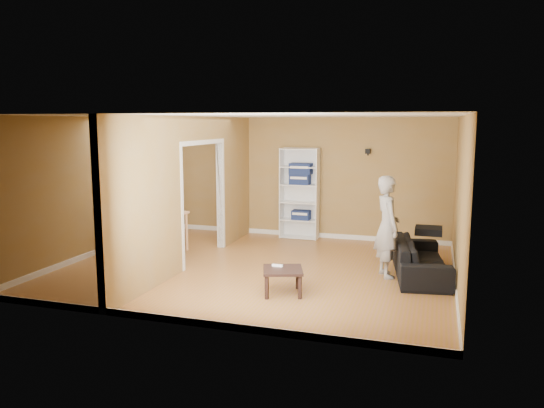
{
  "coord_description": "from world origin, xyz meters",
  "views": [
    {
      "loc": [
        2.91,
        -8.41,
        2.49
      ],
      "look_at": [
        0.2,
        0.2,
        1.1
      ],
      "focal_mm": 35.0,
      "sensor_mm": 36.0,
      "label": 1
    }
  ],
  "objects_px": {
    "bookshelf": "(300,193)",
    "chair_far": "(164,221)",
    "coffee_table": "(283,272)",
    "chair_near": "(137,232)",
    "chair_left": "(121,223)",
    "sofa": "(421,253)",
    "dining_table": "(151,216)",
    "person": "(388,218)"
  },
  "relations": [
    {
      "from": "sofa",
      "to": "chair_near",
      "type": "distance_m",
      "value": 5.05
    },
    {
      "from": "bookshelf",
      "to": "chair_far",
      "type": "xyz_separation_m",
      "value": [
        -2.46,
        -1.57,
        -0.48
      ]
    },
    {
      "from": "dining_table",
      "to": "chair_near",
      "type": "distance_m",
      "value": 0.57
    },
    {
      "from": "chair_left",
      "to": "chair_far",
      "type": "distance_m",
      "value": 0.84
    },
    {
      "from": "bookshelf",
      "to": "coffee_table",
      "type": "xyz_separation_m",
      "value": [
        0.73,
        -3.82,
        -0.65
      ]
    },
    {
      "from": "bookshelf",
      "to": "chair_left",
      "type": "distance_m",
      "value": 3.78
    },
    {
      "from": "bookshelf",
      "to": "chair_left",
      "type": "height_order",
      "value": "bookshelf"
    },
    {
      "from": "dining_table",
      "to": "person",
      "type": "bearing_deg",
      "value": -4.25
    },
    {
      "from": "sofa",
      "to": "dining_table",
      "type": "height_order",
      "value": "dining_table"
    },
    {
      "from": "chair_left",
      "to": "chair_far",
      "type": "relative_size",
      "value": 1.04
    },
    {
      "from": "sofa",
      "to": "chair_left",
      "type": "bearing_deg",
      "value": 80.27
    },
    {
      "from": "sofa",
      "to": "coffee_table",
      "type": "xyz_separation_m",
      "value": [
        -1.89,
        -1.57,
        -0.06
      ]
    },
    {
      "from": "person",
      "to": "chair_left",
      "type": "distance_m",
      "value": 5.24
    },
    {
      "from": "sofa",
      "to": "person",
      "type": "distance_m",
      "value": 0.82
    },
    {
      "from": "bookshelf",
      "to": "sofa",
      "type": "bearing_deg",
      "value": -40.6
    },
    {
      "from": "coffee_table",
      "to": "dining_table",
      "type": "height_order",
      "value": "dining_table"
    },
    {
      "from": "dining_table",
      "to": "chair_left",
      "type": "bearing_deg",
      "value": 178.11
    },
    {
      "from": "bookshelf",
      "to": "person",
      "type": "bearing_deg",
      "value": -49.54
    },
    {
      "from": "chair_near",
      "to": "chair_far",
      "type": "relative_size",
      "value": 1.0
    },
    {
      "from": "chair_left",
      "to": "dining_table",
      "type": "bearing_deg",
      "value": 74.85
    },
    {
      "from": "bookshelf",
      "to": "coffee_table",
      "type": "relative_size",
      "value": 3.44
    },
    {
      "from": "chair_near",
      "to": "chair_left",
      "type": "bearing_deg",
      "value": 125.63
    },
    {
      "from": "bookshelf",
      "to": "coffee_table",
      "type": "distance_m",
      "value": 3.94
    },
    {
      "from": "dining_table",
      "to": "chair_far",
      "type": "xyz_separation_m",
      "value": [
        -0.02,
        0.54,
        -0.2
      ]
    },
    {
      "from": "person",
      "to": "chair_near",
      "type": "bearing_deg",
      "value": 68.36
    },
    {
      "from": "bookshelf",
      "to": "coffee_table",
      "type": "height_order",
      "value": "bookshelf"
    },
    {
      "from": "person",
      "to": "chair_left",
      "type": "height_order",
      "value": "person"
    },
    {
      "from": "chair_near",
      "to": "dining_table",
      "type": "bearing_deg",
      "value": 75.68
    },
    {
      "from": "person",
      "to": "bookshelf",
      "type": "relative_size",
      "value": 1.0
    },
    {
      "from": "bookshelf",
      "to": "chair_far",
      "type": "relative_size",
      "value": 1.95
    },
    {
      "from": "chair_near",
      "to": "chair_far",
      "type": "distance_m",
      "value": 1.07
    },
    {
      "from": "coffee_table",
      "to": "sofa",
      "type": "bearing_deg",
      "value": 39.77
    },
    {
      "from": "person",
      "to": "dining_table",
      "type": "height_order",
      "value": "person"
    },
    {
      "from": "coffee_table",
      "to": "dining_table",
      "type": "bearing_deg",
      "value": 151.6
    },
    {
      "from": "dining_table",
      "to": "bookshelf",
      "type": "bearing_deg",
      "value": 40.91
    },
    {
      "from": "chair_near",
      "to": "chair_far",
      "type": "height_order",
      "value": "chair_near"
    },
    {
      "from": "dining_table",
      "to": "chair_far",
      "type": "relative_size",
      "value": 1.24
    },
    {
      "from": "bookshelf",
      "to": "chair_far",
      "type": "bearing_deg",
      "value": -147.38
    },
    {
      "from": "coffee_table",
      "to": "chair_near",
      "type": "bearing_deg",
      "value": 159.54
    },
    {
      "from": "coffee_table",
      "to": "chair_left",
      "type": "relative_size",
      "value": 0.54
    },
    {
      "from": "sofa",
      "to": "chair_left",
      "type": "xyz_separation_m",
      "value": [
        -5.74,
        0.16,
        0.14
      ]
    },
    {
      "from": "person",
      "to": "chair_far",
      "type": "distance_m",
      "value": 4.65
    }
  ]
}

